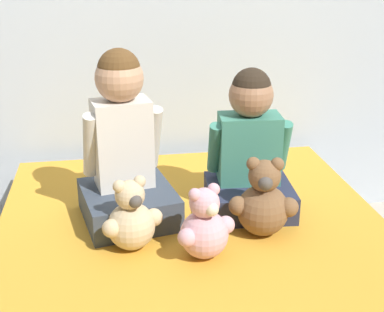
# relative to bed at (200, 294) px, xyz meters

# --- Properties ---
(bed) EXTENTS (1.58, 1.90, 0.44)m
(bed) POSITION_rel_bed_xyz_m (0.00, 0.00, 0.00)
(bed) COLOR #2D2D33
(bed) RESTS_ON ground_plane
(child_on_left) EXTENTS (0.42, 0.43, 0.69)m
(child_on_left) POSITION_rel_bed_xyz_m (-0.26, 0.28, 0.51)
(child_on_left) COLOR #384251
(child_on_left) RESTS_ON bed
(child_on_right) EXTENTS (0.37, 0.34, 0.60)m
(child_on_right) POSITION_rel_bed_xyz_m (0.25, 0.28, 0.48)
(child_on_right) COLOR #282D47
(child_on_right) RESTS_ON bed
(teddy_bear_held_by_left_child) EXTENTS (0.22, 0.18, 0.28)m
(teddy_bear_held_by_left_child) POSITION_rel_bed_xyz_m (-0.25, 0.02, 0.34)
(teddy_bear_held_by_left_child) COLOR #D1B78E
(teddy_bear_held_by_left_child) RESTS_ON bed
(teddy_bear_held_by_right_child) EXTENTS (0.26, 0.20, 0.32)m
(teddy_bear_held_by_right_child) POSITION_rel_bed_xyz_m (0.25, 0.05, 0.36)
(teddy_bear_held_by_right_child) COLOR brown
(teddy_bear_held_by_right_child) RESTS_ON bed
(teddy_bear_between_children) EXTENTS (0.22, 0.17, 0.28)m
(teddy_bear_between_children) POSITION_rel_bed_xyz_m (-0.00, -0.08, 0.34)
(teddy_bear_between_children) COLOR #DBA3B2
(teddy_bear_between_children) RESTS_ON bed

